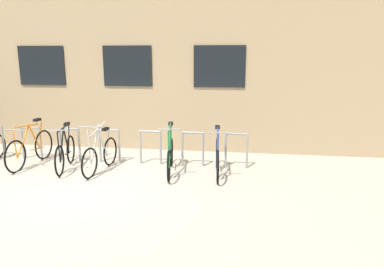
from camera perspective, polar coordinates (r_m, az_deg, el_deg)
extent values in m
plane|color=#B2ADA0|center=(7.25, -17.33, -8.57)|extent=(42.00, 42.00, 0.00)
cube|color=tan|center=(12.99, -5.50, 13.32)|extent=(28.00, 6.70, 5.49)
cube|color=black|center=(10.74, -22.58, 9.90)|extent=(1.30, 0.04, 1.04)
cube|color=black|center=(9.75, -10.13, 10.48)|extent=(1.30, 0.04, 1.04)
cube|color=black|center=(9.29, 4.32, 10.55)|extent=(1.30, 0.04, 1.04)
cylinder|color=gray|center=(10.15, -27.57, -1.17)|extent=(0.05, 0.05, 0.78)
cylinder|color=gray|center=(9.86, -25.11, -1.30)|extent=(0.05, 0.05, 0.78)
cylinder|color=gray|center=(9.60, -22.71, -1.42)|extent=(0.05, 0.05, 0.78)
cylinder|color=gray|center=(9.65, -24.13, 0.90)|extent=(0.48, 0.05, 0.05)
cylinder|color=gray|center=(9.35, -19.97, -1.55)|extent=(0.05, 0.05, 0.78)
cylinder|color=gray|center=(9.13, -17.30, -1.68)|extent=(0.05, 0.05, 0.78)
cylinder|color=gray|center=(9.16, -18.82, 0.76)|extent=(0.48, 0.05, 0.05)
cylinder|color=gray|center=(8.93, -14.29, -1.82)|extent=(0.05, 0.05, 0.78)
cylinder|color=gray|center=(8.76, -11.37, -1.95)|extent=(0.05, 0.05, 0.78)
cylinder|color=gray|center=(8.75, -12.97, 0.60)|extent=(0.48, 0.05, 0.05)
cylinder|color=gray|center=(8.60, -8.11, -2.09)|extent=(0.05, 0.05, 0.78)
cylinder|color=gray|center=(8.48, -4.98, -2.22)|extent=(0.05, 0.05, 0.78)
cylinder|color=gray|center=(8.45, -6.62, 0.41)|extent=(0.48, 0.05, 0.05)
cylinder|color=gray|center=(8.38, -1.52, -2.36)|extent=(0.05, 0.05, 0.78)
cylinder|color=gray|center=(8.32, 1.75, -2.48)|extent=(0.05, 0.05, 0.78)
cylinder|color=gray|center=(8.25, 0.11, 0.21)|extent=(0.48, 0.05, 0.05)
cylinder|color=gray|center=(8.28, 5.33, -2.60)|extent=(0.05, 0.05, 0.78)
cylinder|color=gray|center=(8.27, 8.66, -2.70)|extent=(0.05, 0.05, 0.78)
cylinder|color=gray|center=(8.18, 7.07, 0.00)|extent=(0.48, 0.05, 0.05)
torus|color=black|center=(8.67, -12.74, -2.70)|extent=(0.10, 0.67, 0.67)
torus|color=black|center=(7.85, -15.82, -4.46)|extent=(0.10, 0.67, 0.67)
cylinder|color=#B7B7BC|center=(7.98, -15.04, -1.59)|extent=(0.08, 0.47, 0.79)
cylinder|color=#B7B7BC|center=(8.32, -13.82, -1.62)|extent=(0.07, 0.34, 0.61)
cylinder|color=#B7B7BC|center=(8.05, -14.65, 0.69)|extent=(0.10, 0.75, 0.22)
cylinder|color=#B7B7BC|center=(8.47, -13.45, -3.26)|extent=(0.07, 0.49, 0.07)
cylinder|color=#B7B7BC|center=(8.53, -13.09, -1.09)|extent=(0.04, 0.20, 0.55)
cylinder|color=#B7B7BC|center=(7.77, -15.89, -1.84)|extent=(0.03, 0.08, 0.73)
cube|color=black|center=(8.38, -13.46, 0.77)|extent=(0.12, 0.21, 0.06)
cylinder|color=gray|center=(7.71, -15.97, 1.05)|extent=(0.44, 0.07, 0.03)
torus|color=black|center=(8.26, 3.95, -3.06)|extent=(0.10, 0.70, 0.70)
torus|color=black|center=(7.30, 4.07, -5.16)|extent=(0.10, 0.70, 0.70)
cylinder|color=#233893|center=(7.48, 4.07, -2.30)|extent=(0.08, 0.48, 0.73)
cylinder|color=#233893|center=(7.86, 4.02, -1.73)|extent=(0.07, 0.36, 0.68)
cylinder|color=#233893|center=(7.56, 4.09, 0.45)|extent=(0.11, 0.78, 0.08)
cylinder|color=#233893|center=(8.02, 3.98, -3.71)|extent=(0.07, 0.50, 0.07)
cylinder|color=#233893|center=(8.09, 3.99, -1.13)|extent=(0.04, 0.20, 0.62)
cylinder|color=#233893|center=(7.23, 4.11, -2.61)|extent=(0.03, 0.08, 0.66)
cube|color=black|center=(7.93, 4.04, 1.09)|extent=(0.12, 0.21, 0.06)
cylinder|color=gray|center=(7.17, 4.15, 0.22)|extent=(0.44, 0.07, 0.03)
torus|color=black|center=(8.42, -3.24, -2.85)|extent=(0.14, 0.66, 0.67)
torus|color=black|center=(7.38, -3.69, -5.09)|extent=(0.14, 0.66, 0.67)
cylinder|color=#1E7238|center=(7.57, -3.59, -1.96)|extent=(0.11, 0.53, 0.79)
cylinder|color=#1E7238|center=(7.99, -3.40, -1.35)|extent=(0.09, 0.40, 0.74)
cylinder|color=#1E7238|center=(7.67, -3.54, 1.00)|extent=(0.16, 0.86, 0.08)
cylinder|color=#1E7238|center=(8.17, -3.34, -3.52)|extent=(0.10, 0.55, 0.07)
cylinder|color=#1E7238|center=(8.25, -3.30, -0.74)|extent=(0.05, 0.20, 0.69)
cylinder|color=#1E7238|center=(7.30, -3.71, -2.32)|extent=(0.04, 0.08, 0.73)
cube|color=black|center=(8.09, -3.37, 1.66)|extent=(0.13, 0.21, 0.06)
cylinder|color=gray|center=(7.23, -3.75, 0.74)|extent=(0.44, 0.09, 0.03)
torus|color=black|center=(9.11, -18.54, -2.30)|extent=(0.19, 0.66, 0.67)
torus|color=black|center=(8.20, -20.13, -4.01)|extent=(0.19, 0.66, 0.67)
cylinder|color=black|center=(8.38, -19.80, -1.60)|extent=(0.14, 0.46, 0.69)
cylinder|color=black|center=(8.73, -19.18, -1.02)|extent=(0.11, 0.34, 0.68)
cylinder|color=black|center=(8.45, -19.71, 0.85)|extent=(0.20, 0.73, 0.04)
cylinder|color=black|center=(8.89, -18.90, -2.84)|extent=(0.13, 0.48, 0.07)
cylinder|color=black|center=(8.95, -18.82, -0.52)|extent=(0.07, 0.20, 0.63)
cylinder|color=black|center=(8.15, -20.25, -1.84)|extent=(0.04, 0.08, 0.63)
cube|color=black|center=(8.80, -19.11, 1.52)|extent=(0.14, 0.22, 0.06)
cylinder|color=gray|center=(8.10, -20.38, 0.55)|extent=(0.43, 0.12, 0.03)
torus|color=black|center=(9.67, -22.29, -1.57)|extent=(0.07, 0.73, 0.73)
torus|color=black|center=(8.80, -26.03, -3.23)|extent=(0.07, 0.73, 0.73)
cylinder|color=orange|center=(8.98, -25.08, -1.19)|extent=(0.05, 0.52, 0.63)
cylinder|color=orange|center=(9.31, -23.61, -0.37)|extent=(0.05, 0.40, 0.70)
cylinder|color=orange|center=(9.05, -24.63, 1.16)|extent=(0.07, 0.86, 0.11)
cylinder|color=orange|center=(9.45, -23.15, -2.11)|extent=(0.04, 0.55, 0.08)
cylinder|color=orange|center=(9.53, -22.73, 0.13)|extent=(0.03, 0.20, 0.64)
cylinder|color=orange|center=(8.76, -26.11, -1.43)|extent=(0.03, 0.08, 0.56)
cube|color=black|center=(9.39, -23.20, 2.07)|extent=(0.11, 0.20, 0.06)
cylinder|color=gray|center=(8.72, -26.20, 0.57)|extent=(0.44, 0.04, 0.03)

